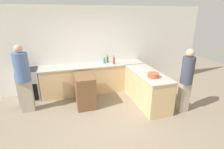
% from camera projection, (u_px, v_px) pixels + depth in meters
% --- Properties ---
extents(ground_plane, '(14.00, 14.00, 0.00)m').
position_uv_depth(ground_plane, '(111.00, 125.00, 4.09)').
color(ground_plane, gray).
extents(wall_back, '(8.00, 0.06, 2.70)m').
position_uv_depth(wall_back, '(91.00, 49.00, 5.73)').
color(wall_back, white).
rests_on(wall_back, ground_plane).
extents(counter_back, '(3.29, 0.68, 0.92)m').
position_uv_depth(counter_back, '(94.00, 78.00, 5.71)').
color(counter_back, '#D6B27A').
rests_on(counter_back, ground_plane).
extents(counter_peninsula, '(0.69, 1.78, 0.92)m').
position_uv_depth(counter_peninsula, '(147.00, 88.00, 4.98)').
color(counter_peninsula, '#D6B27A').
rests_on(counter_peninsula, ground_plane).
extents(range_oven, '(0.59, 0.62, 0.93)m').
position_uv_depth(range_oven, '(30.00, 84.00, 5.20)').
color(range_oven, '#ADADB2').
rests_on(range_oven, ground_plane).
extents(island_table, '(0.50, 0.80, 0.88)m').
position_uv_depth(island_table, '(85.00, 90.00, 4.85)').
color(island_table, brown).
rests_on(island_table, ground_plane).
extents(mixing_bowl, '(0.29, 0.29, 0.11)m').
position_uv_depth(mixing_bowl, '(153.00, 75.00, 4.45)').
color(mixing_bowl, '#DB512D').
rests_on(mixing_bowl, counter_peninsula).
extents(dish_soap_bottle, '(0.08, 0.08, 0.20)m').
position_uv_depth(dish_soap_bottle, '(104.00, 61.00, 5.69)').
color(dish_soap_bottle, '#338CBF').
rests_on(dish_soap_bottle, counter_back).
extents(olive_oil_bottle, '(0.07, 0.07, 0.23)m').
position_uv_depth(olive_oil_bottle, '(107.00, 59.00, 5.82)').
color(olive_oil_bottle, '#475B1E').
rests_on(olive_oil_bottle, counter_back).
extents(hot_sauce_bottle, '(0.06, 0.06, 0.29)m').
position_uv_depth(hot_sauce_bottle, '(114.00, 61.00, 5.59)').
color(hot_sauce_bottle, red).
rests_on(hot_sauce_bottle, counter_back).
extents(person_by_range, '(0.36, 0.36, 1.77)m').
position_uv_depth(person_by_range, '(23.00, 77.00, 4.37)').
color(person_by_range, '#ADA38E').
rests_on(person_by_range, ground_plane).
extents(person_at_peninsula, '(0.30, 0.30, 1.68)m').
position_uv_depth(person_at_peninsula, '(186.00, 79.00, 4.36)').
color(person_at_peninsula, '#ADA38E').
rests_on(person_at_peninsula, ground_plane).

